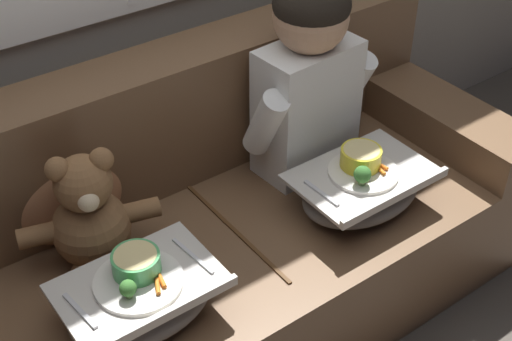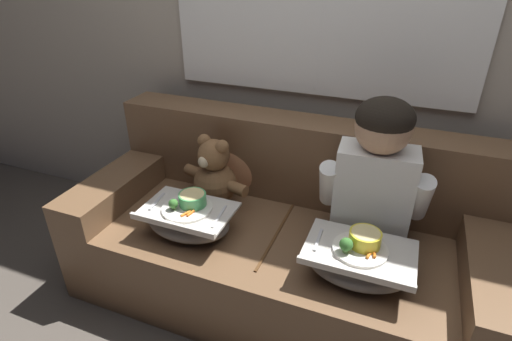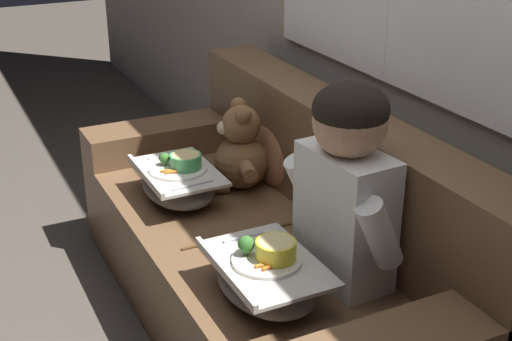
{
  "view_description": "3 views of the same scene",
  "coord_description": "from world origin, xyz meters",
  "px_view_note": "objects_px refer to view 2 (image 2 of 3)",
  "views": [
    {
      "loc": [
        -0.89,
        -1.38,
        1.86
      ],
      "look_at": [
        0.1,
        -0.02,
        0.58
      ],
      "focal_mm": 50.0,
      "sensor_mm": 36.0,
      "label": 1
    },
    {
      "loc": [
        0.46,
        -1.47,
        1.55
      ],
      "look_at": [
        -0.11,
        -0.04,
        0.72
      ],
      "focal_mm": 28.0,
      "sensor_mm": 36.0,
      "label": 2
    },
    {
      "loc": [
        2.06,
        -1.04,
        1.68
      ],
      "look_at": [
        -0.15,
        0.04,
        0.58
      ],
      "focal_mm": 50.0,
      "sensor_mm": 36.0,
      "label": 3
    }
  ],
  "objects_px": {
    "throw_pillow_behind_teddy": "(228,160)",
    "lap_tray_child": "(358,261)",
    "couch": "(284,238)",
    "throw_pillow_behind_child": "(375,188)",
    "teddy_bear": "(214,176)",
    "child_figure": "(377,166)",
    "lap_tray_teddy": "(189,219)"
  },
  "relations": [
    {
      "from": "throw_pillow_behind_child",
      "to": "child_figure",
      "type": "height_order",
      "value": "child_figure"
    },
    {
      "from": "throw_pillow_behind_teddy",
      "to": "lap_tray_child",
      "type": "bearing_deg",
      "value": -29.11
    },
    {
      "from": "throw_pillow_behind_teddy",
      "to": "teddy_bear",
      "type": "xyz_separation_m",
      "value": [
        -0.0,
        -0.16,
        -0.01
      ]
    },
    {
      "from": "child_figure",
      "to": "teddy_bear",
      "type": "bearing_deg",
      "value": -179.72
    },
    {
      "from": "couch",
      "to": "throw_pillow_behind_child",
      "type": "height_order",
      "value": "couch"
    },
    {
      "from": "throw_pillow_behind_child",
      "to": "teddy_bear",
      "type": "xyz_separation_m",
      "value": [
        -0.77,
        -0.16,
        -0.01
      ]
    },
    {
      "from": "teddy_bear",
      "to": "lap_tray_child",
      "type": "distance_m",
      "value": 0.83
    },
    {
      "from": "throw_pillow_behind_teddy",
      "to": "child_figure",
      "type": "xyz_separation_m",
      "value": [
        0.77,
        -0.15,
        0.19
      ]
    },
    {
      "from": "throw_pillow_behind_teddy",
      "to": "teddy_bear",
      "type": "height_order",
      "value": "teddy_bear"
    },
    {
      "from": "couch",
      "to": "throw_pillow_behind_teddy",
      "type": "height_order",
      "value": "couch"
    },
    {
      "from": "throw_pillow_behind_teddy",
      "to": "teddy_bear",
      "type": "distance_m",
      "value": 0.16
    },
    {
      "from": "throw_pillow_behind_teddy",
      "to": "child_figure",
      "type": "distance_m",
      "value": 0.81
    },
    {
      "from": "lap_tray_child",
      "to": "lap_tray_teddy",
      "type": "height_order",
      "value": "lap_tray_child"
    },
    {
      "from": "teddy_bear",
      "to": "lap_tray_child",
      "type": "xyz_separation_m",
      "value": [
        0.77,
        -0.27,
        -0.08
      ]
    },
    {
      "from": "lap_tray_child",
      "to": "throw_pillow_behind_teddy",
      "type": "bearing_deg",
      "value": 150.89
    },
    {
      "from": "teddy_bear",
      "to": "couch",
      "type": "bearing_deg",
      "value": -3.67
    },
    {
      "from": "throw_pillow_behind_child",
      "to": "teddy_bear",
      "type": "bearing_deg",
      "value": -168.45
    },
    {
      "from": "child_figure",
      "to": "couch",
      "type": "bearing_deg",
      "value": -175.77
    },
    {
      "from": "throw_pillow_behind_teddy",
      "to": "lap_tray_child",
      "type": "relative_size",
      "value": 0.91
    },
    {
      "from": "teddy_bear",
      "to": "lap_tray_child",
      "type": "bearing_deg",
      "value": -19.36
    },
    {
      "from": "lap_tray_child",
      "to": "teddy_bear",
      "type": "bearing_deg",
      "value": 160.64
    },
    {
      "from": "couch",
      "to": "lap_tray_child",
      "type": "relative_size",
      "value": 4.64
    },
    {
      "from": "lap_tray_child",
      "to": "throw_pillow_behind_child",
      "type": "bearing_deg",
      "value": 90.01
    },
    {
      "from": "teddy_bear",
      "to": "lap_tray_child",
      "type": "height_order",
      "value": "teddy_bear"
    },
    {
      "from": "throw_pillow_behind_child",
      "to": "teddy_bear",
      "type": "height_order",
      "value": "teddy_bear"
    },
    {
      "from": "throw_pillow_behind_child",
      "to": "lap_tray_teddy",
      "type": "height_order",
      "value": "throw_pillow_behind_child"
    },
    {
      "from": "couch",
      "to": "throw_pillow_behind_child",
      "type": "bearing_deg",
      "value": 25.35
    },
    {
      "from": "couch",
      "to": "child_figure",
      "type": "distance_m",
      "value": 0.61
    },
    {
      "from": "child_figure",
      "to": "lap_tray_teddy",
      "type": "relative_size",
      "value": 1.59
    },
    {
      "from": "teddy_bear",
      "to": "lap_tray_teddy",
      "type": "bearing_deg",
      "value": -89.6
    },
    {
      "from": "child_figure",
      "to": "teddy_bear",
      "type": "relative_size",
      "value": 1.66
    },
    {
      "from": "child_figure",
      "to": "lap_tray_teddy",
      "type": "bearing_deg",
      "value": -160.37
    }
  ]
}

